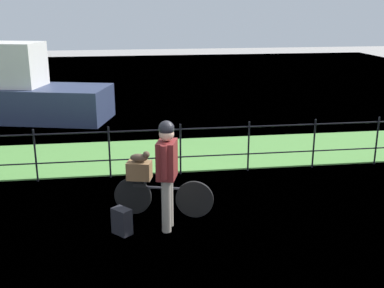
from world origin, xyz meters
TOP-DOWN VIEW (x-y plane):
  - ground_plane at (0.00, 0.00)m, footprint 60.00×60.00m
  - grass_strip at (0.00, 3.55)m, footprint 27.00×2.40m
  - harbor_water at (0.00, 10.46)m, footprint 30.00×30.00m
  - iron_fence at (-0.00, 2.26)m, footprint 18.04×0.04m
  - bicycle_main at (-1.22, 0.39)m, footprint 1.56×0.48m
  - wooden_crate at (-1.57, 0.49)m, footprint 0.43×0.34m
  - terrier_dog at (-1.54, 0.49)m, footprint 0.32×0.21m
  - cyclist_person at (-1.18, -0.09)m, footprint 0.36×0.52m
  - backpack_on_paving at (-1.87, -0.16)m, footprint 0.32×0.33m

SIDE VIEW (x-z plane):
  - ground_plane at x=0.00m, z-range 0.00..0.00m
  - harbor_water at x=0.00m, z-range 0.00..0.00m
  - grass_strip at x=0.00m, z-range 0.00..0.03m
  - backpack_on_paving at x=-1.87m, z-range 0.00..0.40m
  - bicycle_main at x=-1.22m, z-range 0.02..0.63m
  - iron_fence at x=0.00m, z-range 0.08..1.11m
  - wooden_crate at x=-1.57m, z-range 0.61..0.89m
  - terrier_dog at x=-1.54m, z-range 0.88..1.06m
  - cyclist_person at x=-1.18m, z-range 0.16..1.84m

